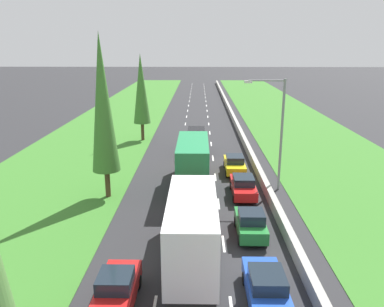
# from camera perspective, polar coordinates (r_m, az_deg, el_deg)

# --- Properties ---
(ground_plane) EXTENTS (300.00, 300.00, 0.00)m
(ground_plane) POSITION_cam_1_polar(r_m,az_deg,el_deg) (60.77, 0.77, 4.96)
(ground_plane) COLOR #28282B
(ground_plane) RESTS_ON ground
(grass_verge_left) EXTENTS (14.00, 140.00, 0.04)m
(grass_verge_left) POSITION_cam_1_polar(r_m,az_deg,el_deg) (62.12, -11.03, 4.92)
(grass_verge_left) COLOR #387528
(grass_verge_left) RESTS_ON ground
(grass_verge_right) EXTENTS (14.00, 140.00, 0.04)m
(grass_verge_right) POSITION_cam_1_polar(r_m,az_deg,el_deg) (62.39, 14.11, 4.78)
(grass_verge_right) COLOR #387528
(grass_verge_right) RESTS_ON ground
(median_barrier) EXTENTS (0.44, 120.00, 0.85)m
(median_barrier) POSITION_cam_1_polar(r_m,az_deg,el_deg) (60.94, 6.16, 5.30)
(median_barrier) COLOR #9E9B93
(median_barrier) RESTS_ON ground
(lane_markings) EXTENTS (3.64, 116.00, 0.01)m
(lane_markings) POSITION_cam_1_polar(r_m,az_deg,el_deg) (60.77, 0.77, 4.96)
(lane_markings) COLOR white
(lane_markings) RESTS_ON ground
(blue_sedan_right_lane) EXTENTS (1.82, 4.50, 1.64)m
(blue_sedan_right_lane) POSITION_cam_1_polar(r_m,az_deg,el_deg) (18.87, 10.97, -18.96)
(blue_sedan_right_lane) COLOR #1E47B7
(blue_sedan_right_lane) RESTS_ON ground
(green_hatchback_right_lane) EXTENTS (1.74, 3.90, 1.72)m
(green_hatchback_right_lane) POSITION_cam_1_polar(r_m,az_deg,el_deg) (24.44, 8.68, -10.19)
(green_hatchback_right_lane) COLOR #237A33
(green_hatchback_right_lane) RESTS_ON ground
(red_sedan_right_lane) EXTENTS (1.82, 4.50, 1.64)m
(red_sedan_right_lane) POSITION_cam_1_polar(r_m,az_deg,el_deg) (30.50, 7.58, -4.79)
(red_sedan_right_lane) COLOR red
(red_sedan_right_lane) RESTS_ON ground
(white_box_truck_centre_lane) EXTENTS (2.46, 9.40, 4.18)m
(white_box_truck_centre_lane) POSITION_cam_1_polar(r_m,az_deg,el_deg) (20.65, 0.05, -10.94)
(white_box_truck_centre_lane) COLOR black
(white_box_truck_centre_lane) RESTS_ON ground
(green_box_truck_centre_lane) EXTENTS (2.46, 9.40, 4.18)m
(green_box_truck_centre_lane) POSITION_cam_1_polar(r_m,az_deg,el_deg) (31.63, 0.15, -1.26)
(green_box_truck_centre_lane) COLOR black
(green_box_truck_centre_lane) RESTS_ON ground
(black_van_centre_lane) EXTENTS (1.96, 4.90, 2.82)m
(black_van_centre_lane) POSITION_cam_1_polar(r_m,az_deg,el_deg) (41.67, 0.63, 1.84)
(black_van_centre_lane) COLOR black
(black_van_centre_lane) RESTS_ON ground
(red_hatchback_left_lane) EXTENTS (1.74, 3.90, 1.72)m
(red_hatchback_left_lane) POSITION_cam_1_polar(r_m,az_deg,el_deg) (18.79, -11.05, -19.02)
(red_hatchback_left_lane) COLOR red
(red_hatchback_left_lane) RESTS_ON ground
(yellow_sedan_right_lane) EXTENTS (1.82, 4.50, 1.64)m
(yellow_sedan_right_lane) POSITION_cam_1_polar(r_m,az_deg,el_deg) (35.92, 6.33, -1.54)
(yellow_sedan_right_lane) COLOR yellow
(yellow_sedan_right_lane) RESTS_ON ground
(poplar_tree_second) EXTENTS (2.11, 2.11, 12.47)m
(poplar_tree_second) POSITION_cam_1_polar(r_m,az_deg,el_deg) (29.13, -13.11, 7.15)
(poplar_tree_second) COLOR #4C3823
(poplar_tree_second) RESTS_ON ground
(poplar_tree_third) EXTENTS (2.06, 2.06, 10.55)m
(poplar_tree_third) POSITION_cam_1_polar(r_m,az_deg,el_deg) (47.24, -7.55, 9.44)
(poplar_tree_third) COLOR #4C3823
(poplar_tree_third) RESTS_ON ground
(street_light_mast) EXTENTS (3.20, 0.28, 9.00)m
(street_light_mast) POSITION_cam_1_polar(r_m,az_deg,el_deg) (31.07, 12.58, 3.85)
(street_light_mast) COLOR gray
(street_light_mast) RESTS_ON ground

